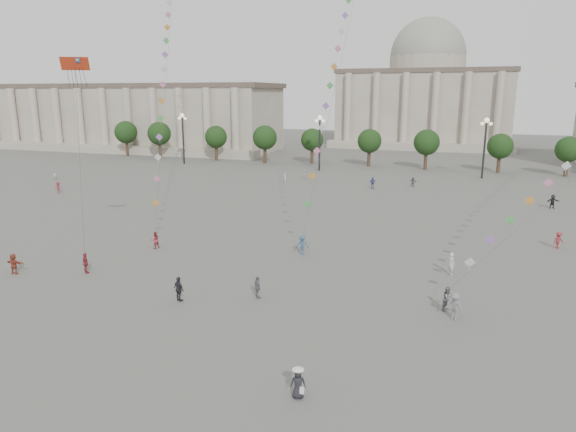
% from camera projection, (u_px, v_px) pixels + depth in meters
% --- Properties ---
extents(ground, '(360.00, 360.00, 0.00)m').
position_uv_depth(ground, '(253.00, 341.00, 31.57)').
color(ground, '#4F4D4B').
rests_on(ground, ground).
extents(hall_west, '(84.00, 26.22, 17.20)m').
position_uv_depth(hall_west, '(130.00, 117.00, 139.46)').
color(hall_west, gray).
rests_on(hall_west, ground).
extents(hall_central, '(48.30, 34.30, 35.50)m').
position_uv_depth(hall_central, '(425.00, 95.00, 147.21)').
color(hall_central, gray).
rests_on(hall_central, ground).
extents(tree_row, '(137.12, 5.12, 8.00)m').
position_uv_depth(tree_row, '(403.00, 142.00, 102.12)').
color(tree_row, '#38281C').
rests_on(tree_row, ground).
extents(lamp_post_far_west, '(2.00, 0.90, 10.65)m').
position_uv_depth(lamp_post_far_west, '(183.00, 129.00, 108.34)').
color(lamp_post_far_west, '#262628').
rests_on(lamp_post_far_west, ground).
extents(lamp_post_mid_west, '(2.00, 0.90, 10.65)m').
position_uv_depth(lamp_post_mid_west, '(320.00, 133.00, 98.98)').
color(lamp_post_mid_west, '#262628').
rests_on(lamp_post_mid_west, ground).
extents(lamp_post_mid_east, '(2.00, 0.90, 10.65)m').
position_uv_depth(lamp_post_mid_east, '(485.00, 137.00, 89.61)').
color(lamp_post_mid_east, '#262628').
rests_on(lamp_post_mid_east, ground).
extents(person_crowd_0, '(1.18, 0.90, 1.87)m').
position_uv_depth(person_crowd_0, '(372.00, 183.00, 81.30)').
color(person_crowd_0, navy).
rests_on(person_crowd_0, ground).
extents(person_crowd_1, '(1.01, 0.94, 1.67)m').
position_uv_depth(person_crowd_1, '(55.00, 175.00, 89.95)').
color(person_crowd_1, silver).
rests_on(person_crowd_1, ground).
extents(person_crowd_2, '(1.18, 1.27, 1.72)m').
position_uv_depth(person_crowd_2, '(58.00, 187.00, 77.80)').
color(person_crowd_2, maroon).
rests_on(person_crowd_2, ground).
extents(person_crowd_4, '(1.01, 1.60, 1.65)m').
position_uv_depth(person_crowd_4, '(305.00, 175.00, 90.29)').
color(person_crowd_4, silver).
rests_on(person_crowd_4, ground).
extents(person_crowd_6, '(1.42, 1.16, 1.91)m').
position_uv_depth(person_crowd_6, '(454.00, 306.00, 34.28)').
color(person_crowd_6, slate).
rests_on(person_crowd_6, ground).
extents(person_crowd_8, '(1.24, 1.13, 1.67)m').
position_uv_depth(person_crowd_8, '(558.00, 240.00, 50.07)').
color(person_crowd_8, maroon).
rests_on(person_crowd_8, ground).
extents(person_crowd_9, '(1.79, 1.11, 1.84)m').
position_uv_depth(person_crowd_9, '(553.00, 202.00, 67.46)').
color(person_crowd_9, black).
rests_on(person_crowd_9, ground).
extents(person_crowd_10, '(0.62, 0.71, 1.63)m').
position_uv_depth(person_crowd_10, '(285.00, 178.00, 86.69)').
color(person_crowd_10, silver).
rests_on(person_crowd_10, ground).
extents(person_crowd_12, '(1.44, 1.27, 1.57)m').
position_uv_depth(person_crowd_12, '(413.00, 182.00, 83.34)').
color(person_crowd_12, slate).
rests_on(person_crowd_12, ground).
extents(person_crowd_13, '(0.76, 0.83, 1.90)m').
position_uv_depth(person_crowd_13, '(451.00, 264.00, 42.86)').
color(person_crowd_13, silver).
rests_on(person_crowd_13, ground).
extents(tourist_0, '(1.12, 0.91, 1.79)m').
position_uv_depth(tourist_0, '(86.00, 263.00, 43.14)').
color(tourist_0, maroon).
rests_on(tourist_0, ground).
extents(tourist_1, '(1.19, 0.88, 1.87)m').
position_uv_depth(tourist_1, '(179.00, 289.00, 37.33)').
color(tourist_1, '#222328').
rests_on(tourist_1, ground).
extents(tourist_2, '(1.65, 0.57, 1.76)m').
position_uv_depth(tourist_2, '(14.00, 264.00, 43.03)').
color(tourist_2, '#973929').
rests_on(tourist_2, ground).
extents(tourist_3, '(1.00, 1.04, 1.74)m').
position_uv_depth(tourist_3, '(258.00, 287.00, 37.89)').
color(tourist_3, slate).
rests_on(tourist_3, ground).
extents(kite_flyer_0, '(1.01, 1.04, 1.69)m').
position_uv_depth(kite_flyer_0, '(155.00, 240.00, 50.11)').
color(kite_flyer_0, '#A12B34').
rests_on(kite_flyer_0, ground).
extents(kite_flyer_1, '(1.36, 1.00, 1.89)m').
position_uv_depth(kite_flyer_1, '(302.00, 245.00, 48.13)').
color(kite_flyer_1, '#304F6C').
rests_on(kite_flyer_1, ground).
extents(kite_flyer_2, '(0.96, 1.04, 1.71)m').
position_uv_depth(kite_flyer_2, '(448.00, 299.00, 35.81)').
color(kite_flyer_2, slate).
rests_on(kite_flyer_2, ground).
extents(hat_person, '(0.88, 0.70, 1.69)m').
position_uv_depth(hat_person, '(298.00, 383.00, 25.45)').
color(hat_person, black).
rests_on(hat_person, ground).
extents(dragon_kite, '(2.18, 1.63, 16.10)m').
position_uv_depth(dragon_kite, '(76.00, 74.00, 41.35)').
color(dragon_kite, '#A82911').
rests_on(dragon_kite, ground).
extents(kite_train_west, '(14.80, 32.64, 55.82)m').
position_uv_depth(kite_train_west, '(170.00, 9.00, 62.97)').
color(kite_train_west, '#3F3F3F').
rests_on(kite_train_west, ground).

